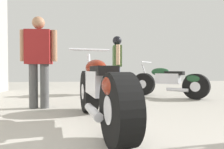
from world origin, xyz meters
The scene contains 5 objects.
ground_plane centered at (0.00, 3.14, 0.00)m, with size 15.95×15.95×0.00m, color #A8A399.
motorcycle_maroon_cruiser centered at (-0.42, 2.30, 0.43)m, with size 0.77×2.17×1.01m.
motorcycle_black_naked centered at (1.38, 4.62, 0.38)m, with size 1.55×1.41×0.90m.
mechanic_in_blue centered at (-1.47, 3.48, 0.91)m, with size 0.65×0.25×1.62m.
mechanic_with_helmet centered at (0.15, 5.36, 0.97)m, with size 0.25×0.63×1.62m.
Camera 1 is at (-0.50, -0.10, 0.68)m, focal length 31.44 mm.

